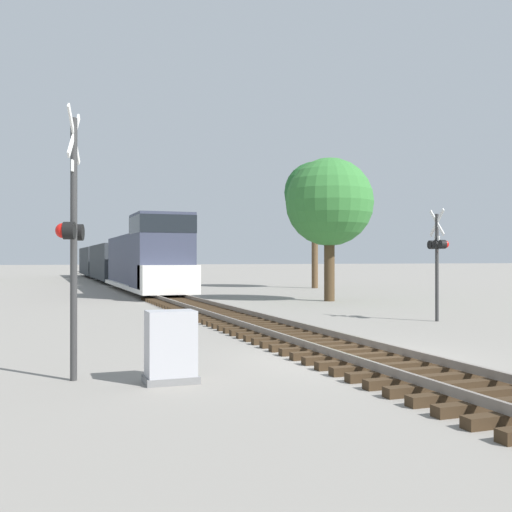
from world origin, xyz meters
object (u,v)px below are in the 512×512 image
Objects in this scene: relay_cabinet at (171,347)px; tree_mid_background at (315,193)px; freight_train at (116,262)px; tree_far_right at (329,203)px; crossing_signal_near at (72,233)px; crossing_signal_far at (438,251)px.

relay_cabinet is 0.14× the size of tree_mid_background.
freight_train is 26.32m from tree_far_right.
freight_train reaches higher than relay_cabinet.
freight_train is 41.33m from crossing_signal_near.
tree_far_right reaches higher than crossing_signal_far.
tree_far_right is (13.12, 15.86, 2.35)m from crossing_signal_near.
tree_far_right is (11.55, 16.63, 4.31)m from relay_cabinet.
tree_far_right is at bearing 55.23° from relay_cabinet.
crossing_signal_far is 0.42× the size of tree_mid_background.
tree_mid_background is (16.55, 28.69, 6.20)m from relay_cabinet.
tree_far_right is 13.19m from tree_mid_background.
relay_cabinet is 20.70m from tree_far_right.
crossing_signal_near is 0.66× the size of tree_far_right.
crossing_signal_near is at bearing 153.93° from relay_cabinet.
freight_train is 38.88× the size of relay_cabinet.
crossing_signal_near is at bearing -97.94° from freight_train.
tree_mid_background reaches higher than freight_train.
relay_cabinet is (-10.60, -6.77, -1.78)m from crossing_signal_far.
crossing_signal_far is 10.22m from tree_far_right.
relay_cabinet is 33.70m from tree_mid_background.
freight_train is 5.30× the size of tree_mid_background.
freight_train is at bearing -172.66° from crossing_signal_near.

